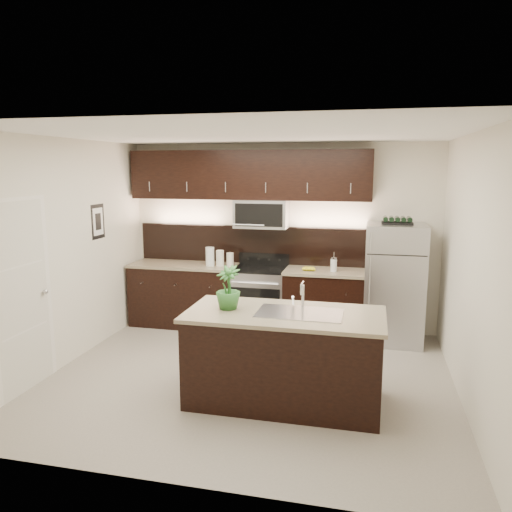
{
  "coord_description": "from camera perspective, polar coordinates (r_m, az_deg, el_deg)",
  "views": [
    {
      "loc": [
        1.29,
        -5.17,
        2.36
      ],
      "look_at": [
        -0.04,
        0.55,
        1.31
      ],
      "focal_mm": 35.0,
      "sensor_mm": 36.0,
      "label": 1
    }
  ],
  "objects": [
    {
      "name": "ground",
      "position": [
        5.83,
        -0.83,
        -13.76
      ],
      "size": [
        4.5,
        4.5,
        0.0
      ],
      "primitive_type": "plane",
      "color": "gray",
      "rests_on": "ground"
    },
    {
      "name": "french_press",
      "position": [
        6.96,
        8.87,
        -0.96
      ],
      "size": [
        0.09,
        0.09,
        0.26
      ],
      "rotation": [
        0.0,
        0.0,
        -0.36
      ],
      "color": "silver",
      "rests_on": "counter_run"
    },
    {
      "name": "sink_faucet",
      "position": [
        4.96,
        5.04,
        -6.34
      ],
      "size": [
        0.84,
        0.5,
        0.28
      ],
      "color": "silver",
      "rests_on": "island"
    },
    {
      "name": "plant",
      "position": [
        5.05,
        -3.21,
        -3.63
      ],
      "size": [
        0.31,
        0.31,
        0.44
      ],
      "primitive_type": "imported",
      "rotation": [
        0.0,
        0.0,
        -0.3
      ],
      "color": "#2A6227",
      "rests_on": "island"
    },
    {
      "name": "room_walls",
      "position": [
        5.36,
        -2.12,
        3.01
      ],
      "size": [
        4.52,
        4.02,
        2.71
      ],
      "color": "silver",
      "rests_on": "ground"
    },
    {
      "name": "counter_run",
      "position": [
        7.33,
        -1.12,
        -4.83
      ],
      "size": [
        3.51,
        0.65,
        0.94
      ],
      "color": "black",
      "rests_on": "ground"
    },
    {
      "name": "island",
      "position": [
        5.13,
        3.25,
        -11.46
      ],
      "size": [
        1.96,
        0.96,
        0.94
      ],
      "color": "black",
      "rests_on": "ground"
    },
    {
      "name": "canisters",
      "position": [
        7.28,
        -4.42,
        -0.19
      ],
      "size": [
        0.41,
        0.15,
        0.27
      ],
      "rotation": [
        0.0,
        0.0,
        0.12
      ],
      "color": "silver",
      "rests_on": "counter_run"
    },
    {
      "name": "upper_fixtures",
      "position": [
        7.22,
        -0.67,
        8.37
      ],
      "size": [
        3.49,
        0.4,
        1.66
      ],
      "color": "black",
      "rests_on": "counter_run"
    },
    {
      "name": "wine_rack",
      "position": [
        6.85,
        15.84,
        3.9
      ],
      "size": [
        0.4,
        0.25,
        0.1
      ],
      "color": "black",
      "rests_on": "refrigerator"
    },
    {
      "name": "bananas",
      "position": [
        6.98,
        5.66,
        -1.42
      ],
      "size": [
        0.19,
        0.15,
        0.06
      ],
      "primitive_type": "ellipsoid",
      "rotation": [
        0.0,
        0.0,
        0.0
      ],
      "color": "gold",
      "rests_on": "counter_run"
    },
    {
      "name": "refrigerator",
      "position": [
        6.98,
        15.51,
        -3.08
      ],
      "size": [
        0.78,
        0.7,
        1.62
      ],
      "primitive_type": "cube",
      "color": "#B2B2B7",
      "rests_on": "ground"
    }
  ]
}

